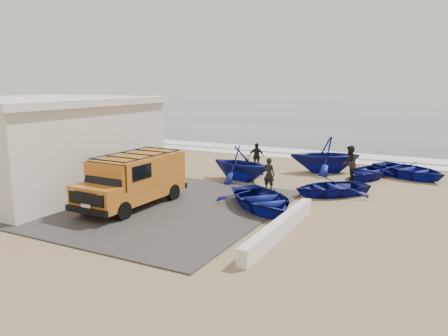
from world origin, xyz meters
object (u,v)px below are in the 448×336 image
at_px(parapet, 280,228).
at_px(boat_mid_right, 367,172).
at_px(fisherman_middle, 350,164).
at_px(fisherman_back, 256,157).
at_px(van, 134,178).
at_px(boat_far_left, 325,155).
at_px(boat_far_right, 409,170).
at_px(boat_near_left, 261,199).
at_px(boat_near_right, 331,187).
at_px(fisherman_front, 269,174).
at_px(building, 38,143).
at_px(boat_mid_left, 241,163).

distance_m(parapet, boat_mid_right, 10.53).
relative_size(fisherman_middle, fisherman_back, 1.16).
distance_m(van, fisherman_back, 9.28).
distance_m(parapet, van, 6.63).
distance_m(boat_far_left, boat_far_right, 4.45).
xyz_separation_m(boat_mid_right, boat_far_right, (1.96, 1.19, 0.06)).
height_order(boat_near_left, boat_far_right, boat_near_left).
relative_size(boat_near_right, fisherman_back, 2.19).
bearing_deg(fisherman_front, van, 54.90).
relative_size(van, fisherman_back, 3.17).
xyz_separation_m(boat_far_right, fisherman_front, (-5.58, -6.10, 0.36)).
xyz_separation_m(building, van, (5.96, -0.38, -1.01)).
xyz_separation_m(parapet, boat_near_right, (0.18, 6.06, 0.09)).
relative_size(boat_mid_right, boat_far_left, 0.89).
bearing_deg(boat_far_left, fisherman_back, -97.81).
xyz_separation_m(parapet, boat_far_right, (2.96, 11.67, 0.14)).
xyz_separation_m(parapet, boat_mid_right, (1.00, 10.48, 0.08)).
xyz_separation_m(boat_mid_right, boat_far_left, (-2.40, 0.50, 0.66)).
distance_m(building, boat_far_right, 18.87).
bearing_deg(boat_far_right, boat_mid_left, 152.82).
bearing_deg(parapet, fisherman_middle, 88.13).
xyz_separation_m(boat_mid_left, boat_mid_right, (5.75, 3.48, -0.54)).
relative_size(van, boat_far_left, 1.32).
height_order(building, fisherman_back, building).
relative_size(van, boat_mid_left, 1.48).
bearing_deg(boat_near_left, parapet, -101.45).
distance_m(van, fisherman_front, 6.32).
bearing_deg(boat_far_left, fisherman_middle, 19.79).
relative_size(van, boat_far_right, 1.25).
height_order(building, boat_mid_right, building).
distance_m(boat_mid_left, fisherman_back, 2.80).
height_order(boat_far_right, fisherman_middle, fisherman_middle).
bearing_deg(boat_mid_left, building, 137.99).
height_order(parapet, boat_near_left, boat_near_left).
xyz_separation_m(fisherman_front, fisherman_middle, (2.92, 3.76, 0.14)).
bearing_deg(boat_mid_left, parapet, -135.56).
distance_m(fisherman_front, fisherman_back, 4.88).
bearing_deg(building, boat_mid_right, 35.06).
relative_size(boat_mid_left, boat_far_right, 0.84).
height_order(boat_near_right, fisherman_back, fisherman_back).
height_order(boat_mid_left, fisherman_back, boat_mid_left).
xyz_separation_m(building, fisherman_front, (9.89, 4.56, -1.38)).
bearing_deg(boat_mid_left, boat_far_left, -29.76).
height_order(parapet, fisherman_middle, fisherman_middle).
relative_size(building, boat_far_left, 2.45).
relative_size(building, boat_mid_left, 2.76).
bearing_deg(boat_near_right, parapet, -44.44).
bearing_deg(boat_near_right, fisherman_middle, 135.05).
distance_m(boat_far_right, fisherman_back, 8.26).
bearing_deg(boat_mid_right, building, -131.56).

